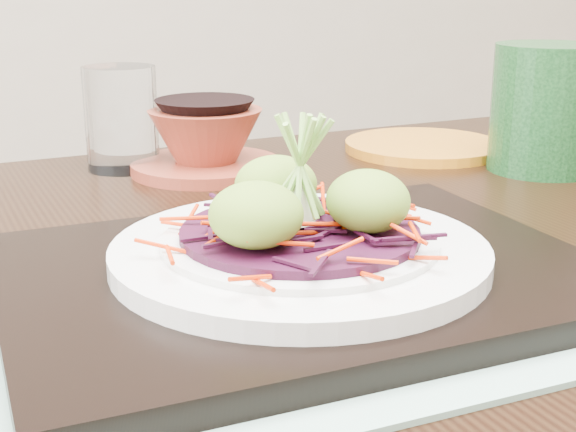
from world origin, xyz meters
name	(u,v)px	position (x,y,z in m)	size (l,w,h in m)	color
dining_table	(295,361)	(-0.04, 0.09, 0.67)	(1.27, 0.87, 0.77)	black
placemat	(299,290)	(-0.07, 0.00, 0.77)	(0.45, 0.36, 0.00)	#86AD94
serving_tray	(300,275)	(-0.07, 0.00, 0.78)	(0.39, 0.30, 0.02)	black
white_plate	(300,251)	(-0.07, 0.00, 0.80)	(0.26, 0.26, 0.02)	silver
cabbage_bed	(300,233)	(-0.07, 0.00, 0.82)	(0.16, 0.16, 0.01)	#330A20
carrot_julienne	(300,221)	(-0.07, 0.00, 0.82)	(0.20, 0.20, 0.01)	red
guacamole_scoops	(300,200)	(-0.07, 0.00, 0.84)	(0.14, 0.12, 0.04)	olive
scallion_garnish	(300,171)	(-0.07, 0.00, 0.86)	(0.06, 0.06, 0.09)	#7AB347
water_glass	(121,118)	(-0.11, 0.41, 0.83)	(0.08, 0.08, 0.11)	white
terracotta_bowl_set	(206,144)	(-0.03, 0.36, 0.80)	(0.21, 0.21, 0.07)	maroon
yellow_plate	(423,146)	(0.25, 0.35, 0.78)	(0.19, 0.19, 0.01)	#B26613
green_jar	(546,108)	(0.32, 0.22, 0.84)	(0.12, 0.12, 0.14)	#1D5122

